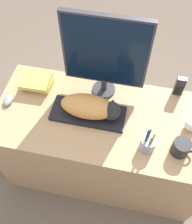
# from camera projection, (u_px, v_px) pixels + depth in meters

# --- Properties ---
(ground_plane) EXTENTS (12.00, 12.00, 0.00)m
(ground_plane) POSITION_uv_depth(u_px,v_px,m) (94.00, 202.00, 1.98)
(ground_plane) COLOR #6B5B4C
(desk) EXTENTS (1.33, 0.61, 0.72)m
(desk) POSITION_uv_depth(u_px,v_px,m) (103.00, 145.00, 1.85)
(desk) COLOR tan
(desk) RESTS_ON ground_plane
(keyboard) EXTENTS (0.44, 0.18, 0.02)m
(keyboard) POSITION_uv_depth(u_px,v_px,m) (88.00, 113.00, 1.55)
(keyboard) COLOR black
(keyboard) RESTS_ON desk
(cat) EXTENTS (0.35, 0.16, 0.13)m
(cat) POSITION_uv_depth(u_px,v_px,m) (92.00, 107.00, 1.49)
(cat) COLOR #D18C47
(cat) RESTS_ON keyboard
(monitor) EXTENTS (0.47, 0.14, 0.55)m
(monitor) POSITION_uv_depth(u_px,v_px,m) (105.00, 54.00, 1.41)
(monitor) COLOR #333338
(monitor) RESTS_ON desk
(computer_mouse) EXTENTS (0.05, 0.09, 0.03)m
(computer_mouse) POSITION_uv_depth(u_px,v_px,m) (8.00, 100.00, 1.60)
(computer_mouse) COLOR gray
(computer_mouse) RESTS_ON desk
(coffee_mug) EXTENTS (0.13, 0.10, 0.10)m
(coffee_mug) POSITION_uv_depth(u_px,v_px,m) (181.00, 148.00, 1.39)
(coffee_mug) COLOR black
(coffee_mug) RESTS_ON desk
(pen_cup) EXTENTS (0.08, 0.08, 0.19)m
(pen_cup) POSITION_uv_depth(u_px,v_px,m) (148.00, 144.00, 1.40)
(pen_cup) COLOR #939399
(pen_cup) RESTS_ON desk
(baseball) EXTENTS (0.07, 0.07, 0.07)m
(baseball) POSITION_uv_depth(u_px,v_px,m) (191.00, 125.00, 1.48)
(baseball) COLOR silver
(baseball) RESTS_ON desk
(phone) EXTENTS (0.05, 0.03, 0.14)m
(phone) POSITION_uv_depth(u_px,v_px,m) (180.00, 86.00, 1.60)
(phone) COLOR black
(phone) RESTS_ON desk
(book_stack) EXTENTS (0.19, 0.16, 0.07)m
(book_stack) POSITION_uv_depth(u_px,v_px,m) (37.00, 82.00, 1.66)
(book_stack) COLOR #CCC14C
(book_stack) RESTS_ON desk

